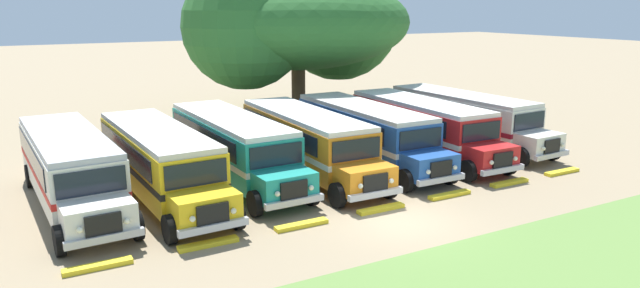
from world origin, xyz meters
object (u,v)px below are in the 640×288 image
parked_bus_slot_4 (366,131)px  broad_shade_tree (297,20)px  parked_bus_slot_2 (233,144)px  parked_bus_slot_1 (160,159)px  parked_bus_slot_3 (307,139)px  parked_bus_slot_0 (70,165)px  parked_bus_slot_5 (422,125)px  parked_bus_slot_6 (464,116)px

parked_bus_slot_4 → broad_shade_tree: size_ratio=0.65×
parked_bus_slot_4 → broad_shade_tree: (2.39, 12.25, 5.07)m
parked_bus_slot_2 → parked_bus_slot_4: same height
parked_bus_slot_1 → parked_bus_slot_3: same height
parked_bus_slot_0 → parked_bus_slot_5: bearing=85.4°
broad_shade_tree → parked_bus_slot_1: bearing=-134.8°
parked_bus_slot_5 → parked_bus_slot_6: 3.59m
parked_bus_slot_2 → broad_shade_tree: 15.76m
parked_bus_slot_3 → broad_shade_tree: size_ratio=0.65×
parked_bus_slot_0 → parked_bus_slot_4: same height
parked_bus_slot_6 → broad_shade_tree: broad_shade_tree is taller
parked_bus_slot_0 → parked_bus_slot_4: size_ratio=1.00×
parked_bus_slot_1 → parked_bus_slot_5: bearing=88.6°
parked_bus_slot_3 → parked_bus_slot_0: bearing=-92.0°
parked_bus_slot_1 → parked_bus_slot_6: 17.18m
parked_bus_slot_3 → parked_bus_slot_2: bearing=-101.0°
parked_bus_slot_1 → parked_bus_slot_3: bearing=89.4°
parked_bus_slot_1 → parked_bus_slot_2: bearing=102.5°
parked_bus_slot_0 → parked_bus_slot_3: size_ratio=1.00×
parked_bus_slot_1 → parked_bus_slot_2: 3.62m
parked_bus_slot_0 → parked_bus_slot_4: bearing=85.9°
parked_bus_slot_2 → parked_bus_slot_6: (13.65, -0.01, 0.00)m
parked_bus_slot_0 → broad_shade_tree: bearing=124.0°
parked_bus_slot_1 → broad_shade_tree: bearing=132.6°
parked_bus_slot_5 → parked_bus_slot_6: bearing=101.8°
parked_bus_slot_3 → parked_bus_slot_6: 10.32m
parked_bus_slot_1 → parked_bus_slot_4: 10.27m
broad_shade_tree → parked_bus_slot_4: bearing=-101.0°
parked_bus_slot_1 → parked_bus_slot_5: same height
parked_bus_slot_3 → parked_bus_slot_4: 3.42m
parked_bus_slot_1 → parked_bus_slot_4: (10.26, 0.48, 0.00)m
parked_bus_slot_6 → parked_bus_slot_3: bearing=-89.1°
parked_bus_slot_4 → parked_bus_slot_2: bearing=-93.2°
parked_bus_slot_1 → parked_bus_slot_2: (3.50, 0.94, 0.00)m
parked_bus_slot_3 → parked_bus_slot_6: (10.30, 0.70, 0.00)m
parked_bus_slot_4 → broad_shade_tree: bearing=169.7°
parked_bus_slot_6 → broad_shade_tree: 13.60m
parked_bus_slot_3 → parked_bus_slot_4: bearing=94.9°
parked_bus_slot_3 → parked_bus_slot_5: bearing=91.2°
parked_bus_slot_3 → parked_bus_slot_6: bearing=94.7°
parked_bus_slot_0 → parked_bus_slot_2: bearing=88.7°
parked_bus_slot_6 → parked_bus_slot_2: bearing=-93.0°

